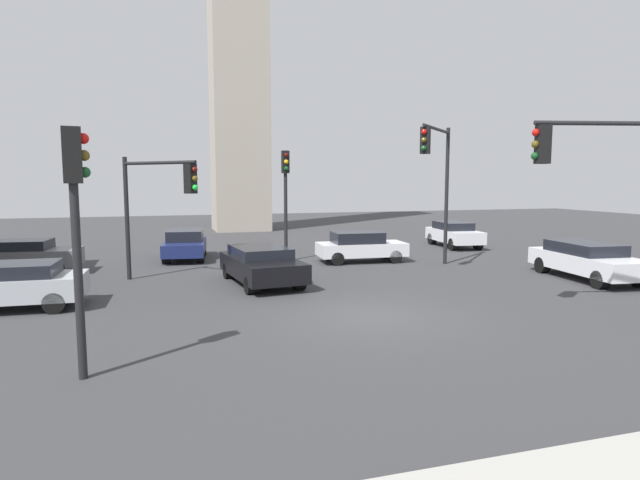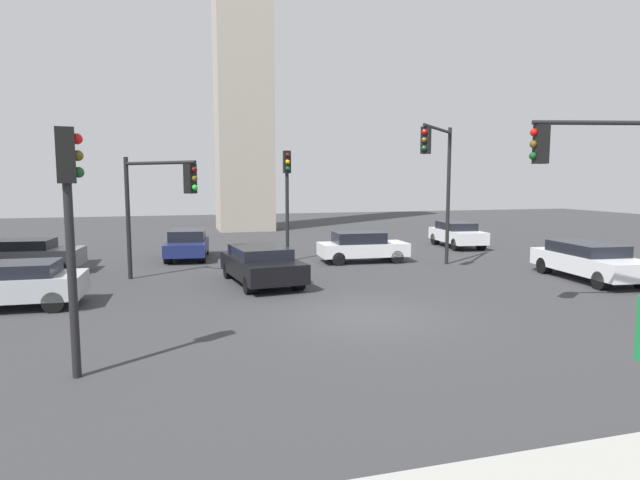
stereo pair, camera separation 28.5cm
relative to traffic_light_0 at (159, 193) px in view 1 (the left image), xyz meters
The scene contains 14 objects.
ground_plane 8.99m from the traffic_light_0, 49.76° to the right, with size 88.73×88.73×0.00m, color #38383A.
traffic_light_0 is the anchor object (origin of this frame).
traffic_light_1 6.71m from the traffic_light_0, 35.37° to the left, with size 0.33×0.46×4.99m.
traffic_light_2 9.18m from the traffic_light_0, 99.03° to the right, with size 0.48×0.37×4.63m.
traffic_light_3 14.06m from the traffic_light_0, 36.03° to the right, with size 3.87×1.10×5.39m.
traffic_light_4 10.94m from the traffic_light_0, ahead, with size 2.74×2.83×5.93m.
car_0 9.39m from the traffic_light_0, 17.30° to the left, with size 4.03×1.93×1.37m.
car_1 6.53m from the traffic_light_0, 79.44° to the left, with size 2.26×4.17×1.36m.
car_2 6.77m from the traffic_light_0, 145.16° to the left, with size 4.18×2.15×1.36m.
car_3 5.61m from the traffic_light_0, 147.27° to the right, with size 4.23×2.02×1.34m.
car_4 4.38m from the traffic_light_0, 16.49° to the right, with size 2.51×4.64×1.32m.
car_5 15.85m from the traffic_light_0, 13.65° to the right, with size 2.34×4.90×1.37m.
car_6 16.95m from the traffic_light_0, 21.89° to the left, with size 2.08×4.17×1.38m.
skyline_tower 24.49m from the traffic_light_0, 73.81° to the left, with size 3.94×3.94×32.61m, color #A89E8E.
Camera 1 is at (-5.41, -13.09, 3.69)m, focal length 29.76 mm.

